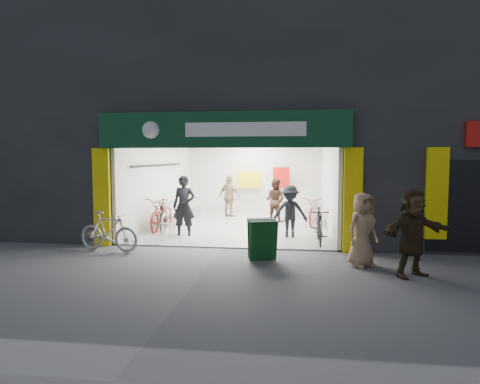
% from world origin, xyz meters
% --- Properties ---
extents(ground, '(60.00, 60.00, 0.00)m').
position_xyz_m(ground, '(0.00, 0.00, 0.00)').
color(ground, '#56565B').
rests_on(ground, ground).
extents(building, '(17.00, 10.27, 8.00)m').
position_xyz_m(building, '(0.91, 4.99, 4.31)').
color(building, '#232326').
rests_on(building, ground).
extents(bike_left_front, '(0.79, 2.03, 1.05)m').
position_xyz_m(bike_left_front, '(-2.13, 2.41, 0.52)').
color(bike_left_front, silver).
rests_on(bike_left_front, ground).
extents(bike_left_midfront, '(0.79, 1.70, 0.98)m').
position_xyz_m(bike_left_midfront, '(-2.50, 2.73, 0.49)').
color(bike_left_midfront, black).
rests_on(bike_left_midfront, ground).
extents(bike_left_midback, '(0.72, 2.06, 1.08)m').
position_xyz_m(bike_left_midback, '(-2.44, 2.49, 0.54)').
color(bike_left_midback, '#97250D').
rests_on(bike_left_midback, ground).
extents(bike_left_back, '(0.61, 1.73, 1.02)m').
position_xyz_m(bike_left_back, '(-2.05, 5.94, 0.51)').
color(bike_left_back, silver).
rests_on(bike_left_back, ground).
extents(bike_right_front, '(0.48, 1.66, 1.00)m').
position_xyz_m(bike_right_front, '(2.50, 0.90, 0.50)').
color(bike_right_front, black).
rests_on(bike_right_front, ground).
extents(bike_right_mid, '(0.98, 1.96, 0.99)m').
position_xyz_m(bike_right_mid, '(2.50, 4.26, 0.49)').
color(bike_right_mid, maroon).
rests_on(bike_right_mid, ground).
extents(bike_right_back, '(0.73, 1.69, 0.98)m').
position_xyz_m(bike_right_back, '(2.50, 3.86, 0.49)').
color(bike_right_back, '#B5B5BA').
rests_on(bike_right_back, ground).
extents(parked_bike, '(1.73, 0.78, 1.00)m').
position_xyz_m(parked_bike, '(-2.80, -0.69, 0.50)').
color(parked_bike, '#A2A3A7').
rests_on(parked_bike, ground).
extents(customer_a, '(0.67, 0.44, 1.83)m').
position_xyz_m(customer_a, '(-1.43, 1.47, 0.92)').
color(customer_a, black).
rests_on(customer_a, ground).
extents(customer_b, '(0.93, 0.84, 1.59)m').
position_xyz_m(customer_b, '(1.09, 4.78, 0.79)').
color(customer_b, '#39231A').
rests_on(customer_b, ground).
extents(customer_c, '(1.01, 0.58, 1.55)m').
position_xyz_m(customer_c, '(1.69, 1.61, 0.78)').
color(customer_c, black).
rests_on(customer_c, ground).
extents(customer_d, '(1.05, 0.82, 1.66)m').
position_xyz_m(customer_d, '(-0.74, 5.69, 0.83)').
color(customer_d, '#987B58').
rests_on(customer_d, ground).
extents(pedestrian_near, '(0.93, 0.88, 1.61)m').
position_xyz_m(pedestrian_near, '(3.30, -1.39, 0.80)').
color(pedestrian_near, '#997959').
rests_on(pedestrian_near, ground).
extents(pedestrian_far, '(1.67, 1.26, 1.75)m').
position_xyz_m(pedestrian_far, '(4.16, -2.08, 0.88)').
color(pedestrian_far, '#352918').
rests_on(pedestrian_far, ground).
extents(sandwich_board, '(0.75, 0.77, 0.95)m').
position_xyz_m(sandwich_board, '(1.12, -1.22, 0.52)').
color(sandwich_board, '#0F3D17').
rests_on(sandwich_board, ground).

